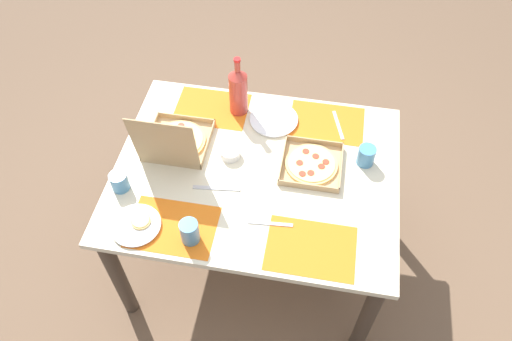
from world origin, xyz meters
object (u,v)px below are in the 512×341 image
plate_near_left (137,225)px  cup_spare (119,182)px  pizza_box_corner_right (311,164)px  cup_clear_left (190,232)px  pizza_box_corner_left (176,141)px  soda_bottle (238,90)px  cup_red (366,156)px  condiment_bowl (230,153)px  plate_near_right (274,120)px

plate_near_left → cup_spare: 0.23m
pizza_box_corner_right → cup_clear_left: cup_clear_left is taller
pizza_box_corner_left → plate_near_left: bearing=83.9°
soda_bottle → cup_red: bearing=160.1°
pizza_box_corner_left → pizza_box_corner_right: bearing=-179.7°
pizza_box_corner_right → pizza_box_corner_left: (0.63, 0.00, 0.04)m
cup_clear_left → condiment_bowl: size_ratio=1.18×
pizza_box_corner_right → condiment_bowl: size_ratio=2.94×
condiment_bowl → pizza_box_corner_left: bearing=-0.4°
cup_spare → soda_bottle: bearing=-126.5°
pizza_box_corner_left → plate_near_right: bearing=-148.7°
pizza_box_corner_right → cup_red: cup_red is taller
plate_near_left → soda_bottle: bearing=-111.0°
plate_near_left → cup_clear_left: cup_clear_left is taller
cup_clear_left → plate_near_right: bearing=-107.8°
cup_red → cup_spare: cup_red is taller
pizza_box_corner_right → cup_red: bearing=-164.8°
plate_near_left → cup_red: 1.05m
plate_near_right → soda_bottle: (0.18, -0.04, 0.12)m
plate_near_right → condiment_bowl: condiment_bowl is taller
pizza_box_corner_right → soda_bottle: size_ratio=0.84×
plate_near_right → cup_spare: size_ratio=2.70×
condiment_bowl → plate_near_left: bearing=55.5°
pizza_box_corner_right → plate_near_left: (0.68, 0.45, -0.00)m
pizza_box_corner_right → cup_spare: size_ratio=3.10×
pizza_box_corner_right → plate_near_right: 0.33m
plate_near_left → cup_clear_left: (-0.24, 0.02, 0.04)m
plate_near_left → cup_clear_left: 0.24m
cup_clear_left → cup_red: bearing=-142.0°
pizza_box_corner_left → cup_red: size_ratio=3.56×
pizza_box_corner_right → cup_clear_left: 0.64m
plate_near_right → condiment_bowl: (0.16, 0.26, 0.01)m
soda_bottle → condiment_bowl: (-0.02, 0.30, -0.11)m
plate_near_left → plate_near_right: 0.84m
plate_near_left → plate_near_right: bearing=-123.7°
plate_near_left → cup_red: bearing=-150.8°
cup_spare → cup_clear_left: bearing=151.6°
cup_red → cup_spare: bearing=17.6°
cup_clear_left → cup_spare: bearing=-28.4°
cup_red → plate_near_left: bearing=29.2°
cup_spare → cup_red: bearing=-162.4°
pizza_box_corner_right → pizza_box_corner_left: bearing=0.3°
cup_red → cup_spare: (1.05, 0.33, -0.00)m
plate_near_left → condiment_bowl: (-0.30, -0.44, 0.01)m
soda_bottle → cup_clear_left: 0.76m
plate_near_left → cup_spare: bearing=-54.0°
condiment_bowl → cup_spare: bearing=31.1°
cup_clear_left → condiment_bowl: cup_clear_left is taller
pizza_box_corner_left → cup_clear_left: pizza_box_corner_left is taller
soda_bottle → cup_red: size_ratio=3.45×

